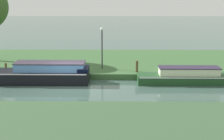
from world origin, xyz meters
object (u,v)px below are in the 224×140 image
Objects in this scene: mooring_post_far at (137,66)px; forest_barge at (185,76)px; mooring_post_near at (6,67)px; lamp_post at (102,43)px; black_narrowboat at (44,74)px.

forest_barge is at bearing -25.36° from mooring_post_far.
lamp_post is at bearing 8.57° from mooring_post_near.
forest_barge is 6.52m from lamp_post.
mooring_post_near is (-12.63, 1.50, 0.24)m from forest_barge.
mooring_post_far reaches higher than mooring_post_near.
black_narrowboat is (-9.55, -0.00, 0.16)m from forest_barge.
lamp_post reaches higher than black_narrowboat.
mooring_post_near is 9.45m from mooring_post_far.
forest_barge is 0.95× the size of black_narrowboat.
mooring_post_far is at bearing 13.26° from black_narrowboat.
forest_barge is 9.69× the size of mooring_post_near.
lamp_post reaches higher than forest_barge.
lamp_post is (3.84, 2.55, 1.69)m from black_narrowboat.
forest_barge is 2.00× the size of lamp_post.
forest_barge is 3.53m from mooring_post_far.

